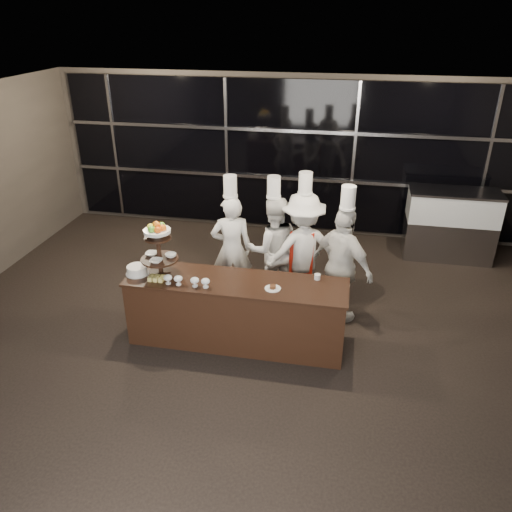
% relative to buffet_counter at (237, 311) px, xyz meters
% --- Properties ---
extents(room, '(10.00, 10.00, 10.00)m').
position_rel_buffet_counter_xyz_m(room, '(0.15, -1.11, 1.03)').
color(room, black).
rests_on(room, ground).
extents(window_wall, '(8.60, 0.10, 2.80)m').
position_rel_buffet_counter_xyz_m(window_wall, '(0.15, 3.82, 1.04)').
color(window_wall, black).
rests_on(window_wall, ground).
extents(buffet_counter, '(2.84, 0.74, 0.92)m').
position_rel_buffet_counter_xyz_m(buffet_counter, '(0.00, 0.00, 0.00)').
color(buffet_counter, black).
rests_on(buffet_counter, ground).
extents(display_stand, '(0.48, 0.48, 0.74)m').
position_rel_buffet_counter_xyz_m(display_stand, '(-1.00, -0.00, 0.87)').
color(display_stand, black).
rests_on(display_stand, buffet_counter).
extents(compotes, '(0.60, 0.11, 0.12)m').
position_rel_buffet_counter_xyz_m(compotes, '(-0.58, -0.22, 0.54)').
color(compotes, silver).
rests_on(compotes, buffet_counter).
extents(layer_cake, '(0.30, 0.30, 0.11)m').
position_rel_buffet_counter_xyz_m(layer_cake, '(-1.31, -0.05, 0.51)').
color(layer_cake, white).
rests_on(layer_cake, buffet_counter).
extents(pastry_squares, '(0.20, 0.13, 0.05)m').
position_rel_buffet_counter_xyz_m(pastry_squares, '(-1.00, -0.17, 0.48)').
color(pastry_squares, '#DED26C').
rests_on(pastry_squares, buffet_counter).
extents(small_plate, '(0.20, 0.20, 0.05)m').
position_rel_buffet_counter_xyz_m(small_plate, '(0.49, -0.10, 0.47)').
color(small_plate, white).
rests_on(small_plate, buffet_counter).
extents(chef_cup, '(0.08, 0.08, 0.07)m').
position_rel_buffet_counter_xyz_m(chef_cup, '(1.01, 0.25, 0.49)').
color(chef_cup, white).
rests_on(chef_cup, buffet_counter).
extents(display_case, '(1.52, 0.66, 1.24)m').
position_rel_buffet_counter_xyz_m(display_case, '(3.10, 3.19, 0.22)').
color(display_case, '#A5A5AA').
rests_on(display_case, ground).
extents(chef_a, '(0.69, 0.55, 1.96)m').
position_rel_buffet_counter_xyz_m(chef_a, '(-0.31, 1.07, 0.39)').
color(chef_a, white).
rests_on(chef_a, ground).
extents(chef_b, '(0.96, 0.85, 1.94)m').
position_rel_buffet_counter_xyz_m(chef_b, '(0.27, 1.22, 0.37)').
color(chef_b, white).
rests_on(chef_b, ground).
extents(chef_c, '(1.28, 1.06, 2.03)m').
position_rel_buffet_counter_xyz_m(chef_c, '(0.72, 1.19, 0.41)').
color(chef_c, white).
rests_on(chef_c, ground).
extents(chef_d, '(1.04, 0.95, 2.01)m').
position_rel_buffet_counter_xyz_m(chef_d, '(1.31, 0.78, 0.41)').
color(chef_d, white).
rests_on(chef_d, ground).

